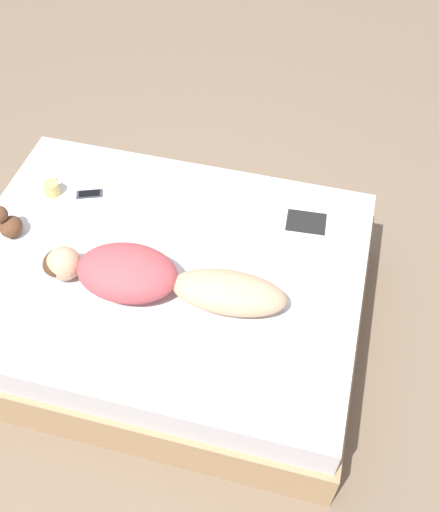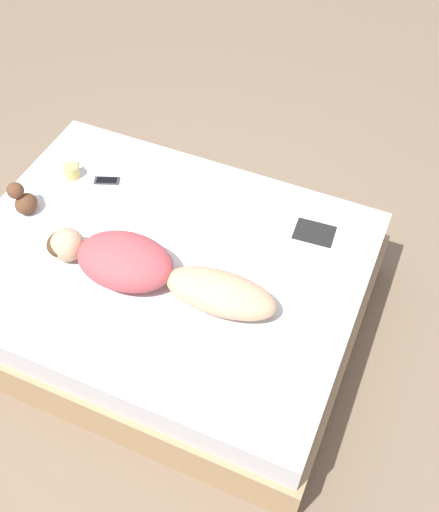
# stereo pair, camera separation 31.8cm
# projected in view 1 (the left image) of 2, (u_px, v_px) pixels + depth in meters

# --- Properties ---
(ground_plane) EXTENTS (12.00, 12.00, 0.00)m
(ground_plane) POSITION_uv_depth(u_px,v_px,m) (167.00, 319.00, 3.63)
(ground_plane) COLOR #7A6651
(bed) EXTENTS (1.69, 2.21, 0.54)m
(bed) POSITION_uv_depth(u_px,v_px,m) (164.00, 294.00, 3.43)
(bed) COLOR tan
(bed) RESTS_ON ground_plane
(person) EXTENTS (0.38, 1.28, 0.21)m
(person) POSITION_uv_depth(u_px,v_px,m) (153.00, 278.00, 3.03)
(person) COLOR tan
(person) RESTS_ON bed
(open_magazine) EXTENTS (0.54, 0.36, 0.01)m
(open_magazine) POSITION_uv_depth(u_px,v_px,m) (304.00, 239.00, 3.32)
(open_magazine) COLOR silver
(open_magazine) RESTS_ON bed
(coffee_mug) EXTENTS (0.12, 0.09, 0.09)m
(coffee_mug) POSITION_uv_depth(u_px,v_px,m) (52.00, 188.00, 3.52)
(coffee_mug) COLOR tan
(coffee_mug) RESTS_ON bed
(cell_phone) EXTENTS (0.11, 0.16, 0.01)m
(cell_phone) POSITION_uv_depth(u_px,v_px,m) (89.00, 194.00, 3.55)
(cell_phone) COLOR #333842
(cell_phone) RESTS_ON bed
(plush_toy) EXTENTS (0.13, 0.16, 0.19)m
(plush_toy) POSITION_uv_depth(u_px,v_px,m) (7.00, 223.00, 3.29)
(plush_toy) COLOR brown
(plush_toy) RESTS_ON bed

